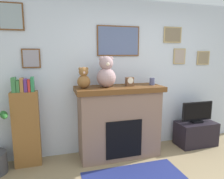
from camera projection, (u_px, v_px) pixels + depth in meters
back_wall at (134, 76)px, 3.69m from camera, size 5.20×0.15×2.60m
fireplace at (119, 121)px, 3.39m from camera, size 1.42×0.59×1.18m
bookshelf at (26, 126)px, 3.05m from camera, size 0.38×0.16×1.37m
tv_stand at (196, 133)px, 3.84m from camera, size 0.73×0.40×0.44m
television at (197, 113)px, 3.77m from camera, size 0.62×0.14×0.39m
candle_jar at (152, 81)px, 3.43m from camera, size 0.09×0.09×0.12m
mantel_clock at (130, 82)px, 3.31m from camera, size 0.12×0.09×0.14m
teddy_bear_cream at (84, 79)px, 3.09m from camera, size 0.20×0.20×0.32m
teddy_bear_grey at (106, 73)px, 3.18m from camera, size 0.30×0.30×0.49m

